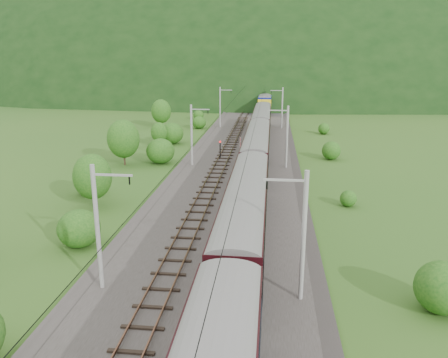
# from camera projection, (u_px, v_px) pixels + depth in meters

# --- Properties ---
(ground) EXTENTS (600.00, 600.00, 0.00)m
(ground) POSITION_uv_depth(u_px,v_px,m) (199.00, 297.00, 27.08)
(ground) COLOR #29571B
(ground) RESTS_ON ground
(railbed) EXTENTS (14.00, 220.00, 0.30)m
(railbed) POSITION_uv_depth(u_px,v_px,m) (218.00, 232.00, 36.59)
(railbed) COLOR #38332D
(railbed) RESTS_ON ground
(track_left) EXTENTS (2.40, 220.00, 0.27)m
(track_left) POSITION_uv_depth(u_px,v_px,m) (190.00, 228.00, 36.78)
(track_left) COLOR brown
(track_left) RESTS_ON railbed
(track_right) EXTENTS (2.40, 220.00, 0.27)m
(track_right) POSITION_uv_depth(u_px,v_px,m) (247.00, 231.00, 36.28)
(track_right) COLOR brown
(track_right) RESTS_ON railbed
(catenary_left) EXTENTS (2.54, 192.28, 8.00)m
(catenary_left) POSITION_uv_depth(u_px,v_px,m) (192.00, 134.00, 57.07)
(catenary_left) COLOR gray
(catenary_left) RESTS_ON railbed
(catenary_right) EXTENTS (2.54, 192.28, 8.00)m
(catenary_right) POSITION_uv_depth(u_px,v_px,m) (286.00, 136.00, 55.79)
(catenary_right) COLOR gray
(catenary_right) RESTS_ON railbed
(overhead_wires) EXTENTS (4.83, 198.00, 0.03)m
(overhead_wires) POSITION_uv_depth(u_px,v_px,m) (218.00, 151.00, 34.69)
(overhead_wires) COLOR black
(overhead_wires) RESTS_ON ground
(mountain_main) EXTENTS (504.00, 360.00, 244.00)m
(mountain_main) POSITION_uv_depth(u_px,v_px,m) (266.00, 78.00, 275.62)
(mountain_main) COLOR black
(mountain_main) RESTS_ON ground
(mountain_ridge) EXTENTS (336.00, 280.00, 132.00)m
(mountain_ridge) POSITION_uv_depth(u_px,v_px,m) (106.00, 75.00, 326.35)
(mountain_ridge) COLOR black
(mountain_ridge) RESTS_ON ground
(train) EXTENTS (3.17, 152.22, 5.53)m
(train) POSITION_uv_depth(u_px,v_px,m) (253.00, 164.00, 44.71)
(train) COLOR black
(train) RESTS_ON ground
(hazard_post_near) EXTENTS (0.16, 0.16, 1.49)m
(hazard_post_near) POSITION_uv_depth(u_px,v_px,m) (240.00, 142.00, 69.62)
(hazard_post_near) COLOR red
(hazard_post_near) RESTS_ON railbed
(hazard_post_far) EXTENTS (0.17, 0.17, 1.60)m
(hazard_post_far) POSITION_uv_depth(u_px,v_px,m) (247.00, 146.00, 66.23)
(hazard_post_far) COLOR red
(hazard_post_far) RESTS_ON railbed
(signal) EXTENTS (0.27, 0.27, 2.41)m
(signal) POSITION_uv_depth(u_px,v_px,m) (220.00, 148.00, 62.08)
(signal) COLOR black
(signal) RESTS_ON railbed
(vegetation_left) EXTENTS (12.48, 145.28, 6.41)m
(vegetation_left) POSITION_uv_depth(u_px,v_px,m) (68.00, 191.00, 39.58)
(vegetation_left) COLOR #164B14
(vegetation_left) RESTS_ON ground
(vegetation_right) EXTENTS (4.67, 104.11, 2.80)m
(vegetation_right) POSITION_uv_depth(u_px,v_px,m) (406.00, 255.00, 29.96)
(vegetation_right) COLOR #164B14
(vegetation_right) RESTS_ON ground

